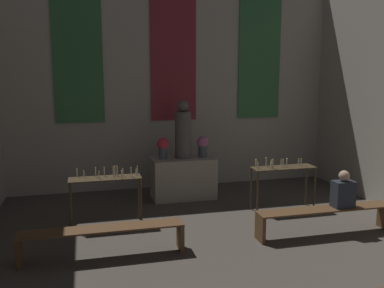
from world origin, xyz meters
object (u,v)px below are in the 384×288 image
at_px(statue, 183,132).
at_px(candle_rack_left, 106,185).
at_px(flower_vase_right, 203,145).
at_px(pew_back_right, 325,215).
at_px(candle_rack_right, 283,173).
at_px(flower_vase_left, 163,147).
at_px(altar, 183,178).
at_px(pew_back_left, 103,235).
at_px(person_seated, 343,192).

relative_size(statue, candle_rack_left, 0.98).
bearing_deg(statue, candle_rack_left, -142.64).
bearing_deg(statue, flower_vase_right, 0.00).
bearing_deg(pew_back_right, candle_rack_right, 95.23).
distance_m(statue, flower_vase_left, 0.54).
xyz_separation_m(statue, candle_rack_right, (1.74, -1.33, -0.72)).
height_order(altar, pew_back_left, altar).
xyz_separation_m(statue, flower_vase_right, (0.45, 0.00, -0.31)).
relative_size(flower_vase_right, pew_back_right, 0.19).
xyz_separation_m(candle_rack_left, pew_back_left, (-0.12, -1.39, -0.40)).
relative_size(flower_vase_left, candle_rack_right, 0.36).
bearing_deg(flower_vase_right, person_seated, -57.28).
bearing_deg(candle_rack_right, candle_rack_left, 179.98).
bearing_deg(candle_rack_left, statue, 37.36).
relative_size(altar, candle_rack_left, 1.07).
xyz_separation_m(flower_vase_left, candle_rack_right, (2.19, -1.33, -0.41)).
height_order(candle_rack_right, pew_back_left, candle_rack_right).
height_order(altar, candle_rack_left, candle_rack_left).
xyz_separation_m(flower_vase_right, candle_rack_right, (1.30, -1.33, -0.41)).
bearing_deg(candle_rack_right, altar, 142.58).
xyz_separation_m(pew_back_left, person_seated, (4.06, -0.00, 0.39)).
bearing_deg(candle_rack_left, pew_back_right, -21.06).
bearing_deg(person_seated, pew_back_right, 180.00).
height_order(candle_rack_right, person_seated, person_seated).
bearing_deg(candle_rack_left, altar, 37.36).
distance_m(statue, flower_vase_right, 0.54).
height_order(statue, pew_back_right, statue).
height_order(altar, statue, statue).
relative_size(flower_vase_left, person_seated, 0.72).
bearing_deg(altar, candle_rack_right, -37.42).
bearing_deg(altar, pew_back_left, -124.47).
xyz_separation_m(candle_rack_right, person_seated, (0.45, -1.39, -0.01)).
bearing_deg(pew_back_right, person_seated, -0.00).
relative_size(altar, candle_rack_right, 1.07).
bearing_deg(pew_back_right, candle_rack_left, 158.94).
xyz_separation_m(candle_rack_left, person_seated, (3.94, -1.39, -0.02)).
height_order(statue, flower_vase_left, statue).
bearing_deg(flower_vase_left, pew_back_right, -49.63).
bearing_deg(person_seated, flower_vase_right, 122.72).
distance_m(flower_vase_left, pew_back_right, 3.66).
bearing_deg(flower_vase_right, pew_back_left, -130.37).
bearing_deg(statue, flower_vase_left, 180.00).
xyz_separation_m(altar, person_seated, (2.20, -2.72, 0.29)).
distance_m(altar, statue, 1.03).
distance_m(flower_vase_right, pew_back_right, 3.18).
distance_m(candle_rack_right, person_seated, 1.46).
bearing_deg(pew_back_left, flower_vase_left, 62.41).
distance_m(candle_rack_left, pew_back_left, 1.45).
bearing_deg(statue, person_seated, -51.12).
bearing_deg(pew_back_left, candle_rack_right, 21.06).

